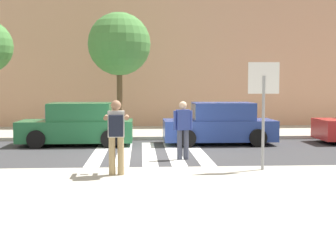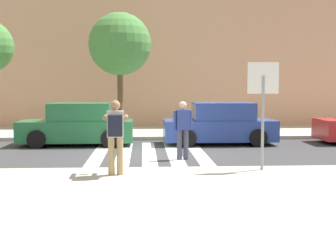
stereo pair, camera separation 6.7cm
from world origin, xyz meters
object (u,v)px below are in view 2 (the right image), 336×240
parked_car_green (78,125)px  stop_sign (263,92)px  parked_car_blue (220,125)px  photographer_with_backpack (115,131)px  street_tree_center (120,44)px  pedestrian_crossing (183,127)px

parked_car_green → stop_sign: bearing=-48.6°
stop_sign → parked_car_blue: size_ratio=0.64×
photographer_with_backpack → parked_car_blue: photographer_with_backpack is taller
stop_sign → parked_car_green: 8.11m
stop_sign → street_tree_center: street_tree_center is taller
pedestrian_crossing → parked_car_blue: pedestrian_crossing is taller
stop_sign → parked_car_blue: stop_sign is taller
photographer_with_backpack → parked_car_green: (-1.75, 6.49, -0.44)m
stop_sign → pedestrian_crossing: size_ratio=1.52×
parked_car_green → photographer_with_backpack: bearing=-74.9°
photographer_with_backpack → parked_car_blue: (3.51, 6.49, -0.44)m
parked_car_green → street_tree_center: (1.42, 2.81, 3.18)m
stop_sign → photographer_with_backpack: size_ratio=1.52×
photographer_with_backpack → pedestrian_crossing: size_ratio=1.00×
parked_car_green → street_tree_center: size_ratio=0.80×
street_tree_center → parked_car_blue: bearing=-36.2°
photographer_with_backpack → parked_car_green: size_ratio=0.42×
pedestrian_crossing → parked_car_blue: (1.70, 3.48, -0.25)m
pedestrian_crossing → parked_car_blue: bearing=64.0°
photographer_with_backpack → pedestrian_crossing: 3.52m
pedestrian_crossing → street_tree_center: size_ratio=0.34×
photographer_with_backpack → street_tree_center: size_ratio=0.34×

